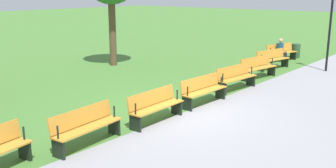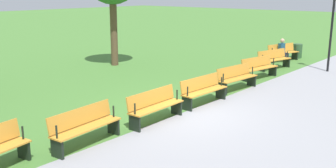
% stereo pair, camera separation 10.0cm
% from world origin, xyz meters
% --- Properties ---
extents(ground_plane, '(120.00, 120.00, 0.00)m').
position_xyz_m(ground_plane, '(0.00, 0.00, 0.00)').
color(ground_plane, '#477A33').
extents(path_paving, '(35.05, 6.32, 0.01)m').
position_xyz_m(path_paving, '(0.00, 3.16, 0.00)').
color(path_paving, '#939399').
rests_on(path_paving, ground).
extents(bench_0, '(1.97, 0.99, 0.89)m').
position_xyz_m(bench_0, '(-10.25, -1.53, 0.48)').
color(bench_0, orange).
rests_on(bench_0, ground).
extents(bench_1, '(1.97, 0.88, 0.89)m').
position_xyz_m(bench_1, '(-8.02, -0.96, 0.48)').
color(bench_1, orange).
rests_on(bench_1, ground).
extents(bench_2, '(1.97, 0.77, 0.89)m').
position_xyz_m(bench_2, '(-5.75, -0.52, 0.48)').
color(bench_2, orange).
rests_on(bench_2, ground).
extents(bench_3, '(1.95, 0.65, 0.89)m').
position_xyz_m(bench_3, '(-3.46, -0.23, 0.48)').
color(bench_3, orange).
rests_on(bench_3, ground).
extents(bench_4, '(1.93, 0.53, 0.89)m').
position_xyz_m(bench_4, '(-1.15, -0.09, 0.48)').
color(bench_4, orange).
rests_on(bench_4, ground).
extents(bench_5, '(1.93, 0.53, 0.89)m').
position_xyz_m(bench_5, '(1.15, -0.09, 0.48)').
color(bench_5, orange).
rests_on(bench_5, ground).
extents(bench_6, '(1.95, 0.65, 0.89)m').
position_xyz_m(bench_6, '(3.46, -0.23, 0.48)').
color(bench_6, orange).
rests_on(bench_6, ground).
extents(person_seated, '(0.44, 0.58, 1.20)m').
position_xyz_m(person_seated, '(-10.06, -1.44, 0.64)').
color(person_seated, navy).
rests_on(person_seated, ground).
extents(lamp_post, '(0.32, 0.32, 4.10)m').
position_xyz_m(lamp_post, '(-9.12, 1.19, 2.85)').
color(lamp_post, black).
rests_on(lamp_post, ground).
extents(trash_bin, '(0.48, 0.48, 0.77)m').
position_xyz_m(trash_bin, '(-11.72, -1.33, 0.38)').
color(trash_bin, '#2D512D').
rests_on(trash_bin, ground).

